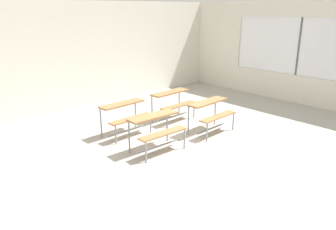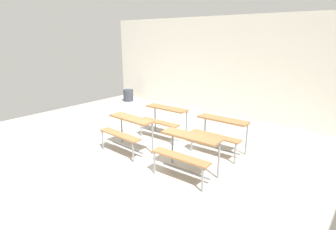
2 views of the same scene
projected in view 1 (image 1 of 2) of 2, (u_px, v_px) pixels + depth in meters
ground at (195, 153)px, 6.69m from camera, size 10.00×9.00×0.05m
wall_back at (82, 55)px, 9.36m from camera, size 10.00×0.12×3.00m
wall_right at (319, 57)px, 9.35m from camera, size 0.12×9.00×3.00m
desk_bench_r0c0 at (156, 125)px, 6.57m from camera, size 1.12×0.62×0.74m
desk_bench_r0c1 at (211, 109)px, 7.56m from camera, size 1.12×0.63×0.74m
desk_bench_r1c0 at (125, 111)px, 7.42m from camera, size 1.12×0.63×0.74m
desk_bench_r1c1 at (173, 99)px, 8.41m from camera, size 1.12×0.62×0.74m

